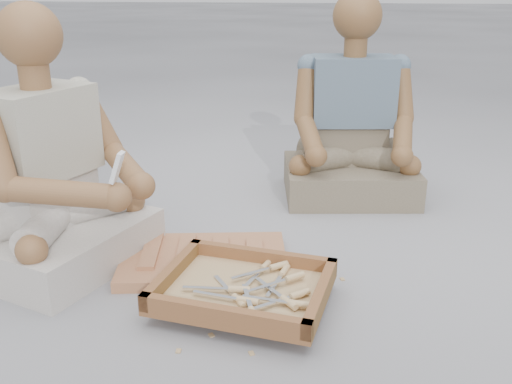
# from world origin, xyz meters

# --- Properties ---
(ground) EXTENTS (60.00, 60.00, 0.00)m
(ground) POSITION_xyz_m (0.00, 0.00, 0.00)
(ground) COLOR #A5A5AA
(ground) RESTS_ON ground
(carved_panel) EXTENTS (0.68, 0.52, 0.04)m
(carved_panel) POSITION_xyz_m (-0.31, 0.14, 0.02)
(carved_panel) COLOR #9A603B
(carved_panel) RESTS_ON ground
(tool_tray) EXTENTS (0.60, 0.51, 0.07)m
(tool_tray) POSITION_xyz_m (-0.11, -0.13, 0.07)
(tool_tray) COLOR brown
(tool_tray) RESTS_ON carved_panel
(chisel_0) EXTENTS (0.22, 0.03, 0.02)m
(chisel_0) POSITION_xyz_m (-0.14, -0.16, 0.08)
(chisel_0) COLOR silver
(chisel_0) RESTS_ON tool_tray
(chisel_1) EXTENTS (0.16, 0.18, 0.02)m
(chisel_1) POSITION_xyz_m (0.03, -0.20, 0.08)
(chisel_1) COLOR silver
(chisel_1) RESTS_ON tool_tray
(chisel_2) EXTENTS (0.22, 0.04, 0.02)m
(chisel_2) POSITION_xyz_m (0.06, -0.22, 0.08)
(chisel_2) COLOR silver
(chisel_2) RESTS_ON tool_tray
(chisel_3) EXTENTS (0.06, 0.22, 0.02)m
(chisel_3) POSITION_xyz_m (0.01, -0.02, 0.07)
(chisel_3) COLOR silver
(chisel_3) RESTS_ON tool_tray
(chisel_4) EXTENTS (0.18, 0.15, 0.02)m
(chisel_4) POSITION_xyz_m (-0.03, 0.00, 0.08)
(chisel_4) COLOR silver
(chisel_4) RESTS_ON tool_tray
(chisel_5) EXTENTS (0.08, 0.21, 0.02)m
(chisel_5) POSITION_xyz_m (-0.06, -0.29, 0.09)
(chisel_5) COLOR silver
(chisel_5) RESTS_ON tool_tray
(chisel_6) EXTENTS (0.18, 0.16, 0.02)m
(chisel_6) POSITION_xyz_m (0.04, -0.07, 0.08)
(chisel_6) COLOR silver
(chisel_6) RESTS_ON tool_tray
(chisel_7) EXTENTS (0.22, 0.05, 0.02)m
(chisel_7) POSITION_xyz_m (-0.10, -0.22, 0.08)
(chisel_7) COLOR silver
(chisel_7) RESTS_ON tool_tray
(chisel_8) EXTENTS (0.18, 0.15, 0.02)m
(chisel_8) POSITION_xyz_m (0.06, -0.17, 0.08)
(chisel_8) COLOR silver
(chisel_8) RESTS_ON tool_tray
(chisel_9) EXTENTS (0.14, 0.19, 0.02)m
(chisel_9) POSITION_xyz_m (-0.12, -0.20, 0.07)
(chisel_9) COLOR silver
(chisel_9) RESTS_ON tool_tray
(chisel_10) EXTENTS (0.08, 0.22, 0.02)m
(chisel_10) POSITION_xyz_m (-0.06, 0.01, 0.07)
(chisel_10) COLOR silver
(chisel_10) RESTS_ON tool_tray
(wood_chip_0) EXTENTS (0.02, 0.02, 0.00)m
(wood_chip_0) POSITION_xyz_m (-0.04, -0.38, 0.00)
(wood_chip_0) COLOR tan
(wood_chip_0) RESTS_ON ground
(wood_chip_1) EXTENTS (0.02, 0.02, 0.00)m
(wood_chip_1) POSITION_xyz_m (-0.14, -0.23, 0.00)
(wood_chip_1) COLOR tan
(wood_chip_1) RESTS_ON ground
(wood_chip_2) EXTENTS (0.02, 0.02, 0.00)m
(wood_chip_2) POSITION_xyz_m (-0.23, 0.27, 0.00)
(wood_chip_2) COLOR tan
(wood_chip_2) RESTS_ON ground
(wood_chip_3) EXTENTS (0.02, 0.02, 0.00)m
(wood_chip_3) POSITION_xyz_m (-0.40, 0.03, 0.00)
(wood_chip_3) COLOR tan
(wood_chip_3) RESTS_ON ground
(wood_chip_4) EXTENTS (0.02, 0.02, 0.00)m
(wood_chip_4) POSITION_xyz_m (0.21, 0.10, 0.00)
(wood_chip_4) COLOR tan
(wood_chip_4) RESTS_ON ground
(wood_chip_5) EXTENTS (0.02, 0.02, 0.00)m
(wood_chip_5) POSITION_xyz_m (-0.04, -0.26, 0.00)
(wood_chip_5) COLOR tan
(wood_chip_5) RESTS_ON ground
(wood_chip_6) EXTENTS (0.02, 0.02, 0.00)m
(wood_chip_6) POSITION_xyz_m (0.04, 0.05, 0.00)
(wood_chip_6) COLOR tan
(wood_chip_6) RESTS_ON ground
(wood_chip_7) EXTENTS (0.02, 0.02, 0.00)m
(wood_chip_7) POSITION_xyz_m (-0.18, -0.31, 0.00)
(wood_chip_7) COLOR tan
(wood_chip_7) RESTS_ON ground
(wood_chip_8) EXTENTS (0.02, 0.02, 0.00)m
(wood_chip_8) POSITION_xyz_m (-0.26, -0.40, 0.00)
(wood_chip_8) COLOR tan
(wood_chip_8) RESTS_ON ground
(wood_chip_9) EXTENTS (0.02, 0.02, 0.00)m
(wood_chip_9) POSITION_xyz_m (-0.20, 0.09, 0.00)
(wood_chip_9) COLOR tan
(wood_chip_9) RESTS_ON ground
(wood_chip_10) EXTENTS (0.02, 0.02, 0.00)m
(wood_chip_10) POSITION_xyz_m (-0.32, -0.01, 0.00)
(wood_chip_10) COLOR tan
(wood_chip_10) RESTS_ON ground
(wood_chip_11) EXTENTS (0.02, 0.02, 0.00)m
(wood_chip_11) POSITION_xyz_m (0.08, 0.26, 0.00)
(wood_chip_11) COLOR tan
(wood_chip_11) RESTS_ON ground
(wood_chip_12) EXTENTS (0.02, 0.02, 0.00)m
(wood_chip_12) POSITION_xyz_m (-0.42, 0.17, 0.00)
(wood_chip_12) COLOR tan
(wood_chip_12) RESTS_ON ground
(craftsman) EXTENTS (0.72, 0.74, 0.95)m
(craftsman) POSITION_xyz_m (-0.84, 0.08, 0.33)
(craftsman) COLOR beige
(craftsman) RESTS_ON ground
(companion) EXTENTS (0.70, 0.59, 0.98)m
(companion) POSITION_xyz_m (0.23, 1.00, 0.33)
(companion) COLOR #766A55
(companion) RESTS_ON ground
(mobile_phone) EXTENTS (0.05, 0.05, 0.10)m
(mobile_phone) POSITION_xyz_m (-0.53, -0.09, 0.45)
(mobile_phone) COLOR white
(mobile_phone) RESTS_ON craftsman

